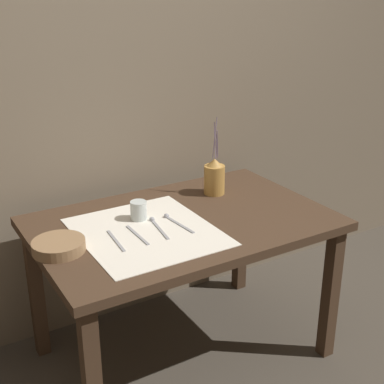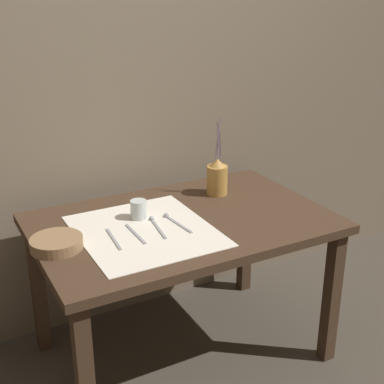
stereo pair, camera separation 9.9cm
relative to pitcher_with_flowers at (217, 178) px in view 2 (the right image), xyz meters
name	(u,v)px [view 2 (the right image)]	position (x,y,z in m)	size (l,w,h in m)	color
ground_plane	(183,351)	(-0.29, -0.19, -0.79)	(12.00, 12.00, 0.00)	#473F35
stone_wall_back	(132,88)	(-0.29, 0.34, 0.41)	(7.00, 0.06, 2.40)	#7A6B56
wooden_table	(182,237)	(-0.29, -0.19, -0.17)	(1.29, 0.83, 0.71)	#422D1E
linen_cloth	(145,231)	(-0.48, -0.22, -0.08)	(0.54, 0.61, 0.00)	silver
pitcher_with_flowers	(217,178)	(0.00, 0.00, 0.00)	(0.10, 0.10, 0.38)	#B7843D
wooden_bowl	(56,243)	(-0.85, -0.20, -0.06)	(0.21, 0.21, 0.04)	#8E6B47
glass_tumbler_near	(139,209)	(-0.46, -0.09, -0.04)	(0.07, 0.07, 0.08)	silver
fork_inner	(114,239)	(-0.63, -0.24, -0.08)	(0.03, 0.20, 0.00)	#939399
fork_outer	(136,234)	(-0.53, -0.24, -0.08)	(0.01, 0.20, 0.00)	#939399
spoon_inner	(154,223)	(-0.42, -0.18, -0.08)	(0.05, 0.21, 0.02)	#939399
spoon_outer	(171,219)	(-0.34, -0.18, -0.08)	(0.04, 0.21, 0.02)	#939399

